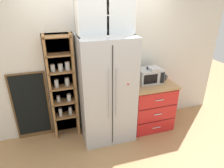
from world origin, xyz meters
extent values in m
plane|color=tan|center=(0.00, 0.00, 0.00)|extent=(10.64, 10.64, 0.00)
cube|color=silver|center=(0.00, 0.40, 1.27)|extent=(4.94, 0.10, 2.55)
cube|color=#B7BABF|center=(0.00, 0.00, 0.92)|extent=(0.89, 0.70, 1.84)
cube|color=black|center=(0.00, -0.36, 0.92)|extent=(0.01, 0.01, 1.69)
cylinder|color=#B7BABF|center=(-0.06, -0.37, 1.01)|extent=(0.02, 0.02, 0.83)
cylinder|color=#B7BABF|center=(0.06, -0.37, 1.01)|extent=(0.02, 0.02, 0.83)
cube|color=red|center=(0.25, -0.36, 1.14)|extent=(0.02, 0.01, 0.02)
cube|color=brown|center=(-0.71, 0.37, 0.93)|extent=(0.48, 0.04, 1.86)
cube|color=#9E7042|center=(-0.91, 0.23, 0.93)|extent=(0.04, 0.24, 1.86)
cube|color=#9E7042|center=(-0.51, 0.23, 0.93)|extent=(0.04, 0.24, 1.86)
cube|color=#9E7042|center=(-0.71, 0.23, 0.40)|extent=(0.42, 0.24, 0.02)
cylinder|color=silver|center=(-0.80, 0.22, 0.47)|extent=(0.06, 0.06, 0.14)
cylinder|color=#B77A38|center=(-0.80, 0.22, 0.45)|extent=(0.05, 0.05, 0.09)
cylinder|color=#B2B2B7|center=(-0.80, 0.22, 0.55)|extent=(0.06, 0.06, 0.01)
cylinder|color=silver|center=(-0.62, 0.23, 0.47)|extent=(0.06, 0.06, 0.13)
cylinder|color=white|center=(-0.62, 0.23, 0.45)|extent=(0.05, 0.05, 0.09)
cylinder|color=#B2B2B7|center=(-0.62, 0.23, 0.54)|extent=(0.06, 0.06, 0.01)
cube|color=#9E7042|center=(-0.71, 0.23, 0.68)|extent=(0.42, 0.24, 0.02)
cylinder|color=silver|center=(-0.80, 0.25, 0.74)|extent=(0.06, 0.06, 0.10)
cylinder|color=brown|center=(-0.80, 0.25, 0.73)|extent=(0.05, 0.05, 0.07)
cylinder|color=#B2B2B7|center=(-0.80, 0.25, 0.80)|extent=(0.06, 0.06, 0.01)
cylinder|color=silver|center=(-0.62, 0.21, 0.75)|extent=(0.07, 0.07, 0.12)
cylinder|color=#382316|center=(-0.62, 0.21, 0.73)|extent=(0.06, 0.06, 0.08)
cylinder|color=#B2B2B7|center=(-0.62, 0.21, 0.82)|extent=(0.07, 0.07, 0.01)
cube|color=#9E7042|center=(-0.71, 0.23, 0.96)|extent=(0.42, 0.24, 0.02)
cylinder|color=silver|center=(-0.80, 0.23, 1.04)|extent=(0.07, 0.07, 0.13)
cylinder|color=#CCB78C|center=(-0.80, 0.23, 1.02)|extent=(0.06, 0.06, 0.09)
cylinder|color=#B2B2B7|center=(-0.80, 0.23, 1.11)|extent=(0.07, 0.07, 0.01)
cylinder|color=silver|center=(-0.62, 0.24, 1.04)|extent=(0.08, 0.08, 0.13)
cylinder|color=white|center=(-0.62, 0.24, 1.02)|extent=(0.06, 0.06, 0.09)
cylinder|color=#B2B2B7|center=(-0.62, 0.24, 1.11)|extent=(0.07, 0.07, 0.01)
cube|color=#9E7042|center=(-0.71, 0.23, 1.25)|extent=(0.42, 0.24, 0.02)
cylinder|color=silver|center=(-0.83, 0.23, 1.31)|extent=(0.08, 0.08, 0.11)
cylinder|color=beige|center=(-0.83, 0.23, 1.30)|extent=(0.07, 0.07, 0.07)
cylinder|color=#B2B2B7|center=(-0.83, 0.23, 1.37)|extent=(0.07, 0.07, 0.01)
cylinder|color=silver|center=(-0.71, 0.23, 1.31)|extent=(0.08, 0.08, 0.11)
cylinder|color=#E0C67F|center=(-0.71, 0.23, 1.30)|extent=(0.07, 0.07, 0.08)
cylinder|color=#B2B2B7|center=(-0.71, 0.23, 1.38)|extent=(0.08, 0.08, 0.01)
cylinder|color=silver|center=(-0.59, 0.24, 1.33)|extent=(0.08, 0.08, 0.13)
cylinder|color=#2D2D2D|center=(-0.59, 0.24, 1.31)|extent=(0.07, 0.07, 0.09)
cylinder|color=#B2B2B7|center=(-0.59, 0.24, 1.40)|extent=(0.08, 0.08, 0.01)
cube|color=#9E7042|center=(-0.71, 0.23, 1.53)|extent=(0.42, 0.24, 0.02)
cube|color=#9E7042|center=(-0.71, 0.23, 1.82)|extent=(0.42, 0.24, 0.02)
cube|color=red|center=(0.87, 0.03, 0.44)|extent=(0.78, 0.64, 0.88)
cube|color=tan|center=(0.87, 0.03, 0.90)|extent=(0.81, 0.67, 0.04)
cube|color=black|center=(0.87, -0.29, 0.28)|extent=(0.76, 0.00, 0.01)
cube|color=silver|center=(0.87, -0.30, 0.15)|extent=(0.16, 0.01, 0.01)
cube|color=black|center=(0.87, -0.29, 0.57)|extent=(0.76, 0.00, 0.01)
cube|color=silver|center=(0.87, -0.30, 0.44)|extent=(0.16, 0.01, 0.01)
cube|color=black|center=(0.87, -0.29, 0.86)|extent=(0.76, 0.00, 0.01)
cube|color=silver|center=(0.87, -0.30, 0.73)|extent=(0.16, 0.01, 0.01)
cube|color=#B7BABF|center=(0.84, 0.08, 1.05)|extent=(0.44, 0.32, 0.26)
cube|color=black|center=(0.78, -0.08, 1.05)|extent=(0.26, 0.01, 0.17)
cube|color=black|center=(1.01, -0.08, 1.05)|extent=(0.08, 0.01, 0.20)
cube|color=#B7B7BC|center=(0.87, 0.01, 0.93)|extent=(0.17, 0.20, 0.03)
cube|color=#B7B7BC|center=(0.87, 0.08, 1.07)|extent=(0.17, 0.06, 0.30)
cube|color=#B7B7BC|center=(0.87, 0.01, 1.20)|extent=(0.17, 0.20, 0.06)
cylinder|color=black|center=(0.87, 0.00, 1.01)|extent=(0.11, 0.11, 0.12)
cylinder|color=#2D2D33|center=(1.16, 0.10, 0.97)|extent=(0.09, 0.09, 0.10)
torus|color=#2D2D33|center=(1.22, 0.10, 0.97)|extent=(0.05, 0.01, 0.05)
cylinder|color=#285B33|center=(0.87, 0.05, 1.00)|extent=(0.06, 0.06, 0.17)
cone|color=#285B33|center=(0.87, 0.05, 1.09)|extent=(0.06, 0.06, 0.04)
cylinder|color=#285B33|center=(0.87, 0.05, 1.12)|extent=(0.02, 0.02, 0.07)
cylinder|color=black|center=(0.87, 0.05, 1.16)|extent=(0.03, 0.03, 0.01)
cube|color=silver|center=(0.00, 0.17, 2.14)|extent=(0.86, 0.02, 0.59)
cube|color=silver|center=(0.00, 0.02, 1.85)|extent=(0.86, 0.32, 0.02)
cube|color=silver|center=(-0.42, 0.02, 2.14)|extent=(0.02, 0.32, 0.59)
cube|color=silver|center=(0.42, 0.02, 2.14)|extent=(0.02, 0.32, 0.59)
cube|color=silver|center=(0.00, 0.02, 2.14)|extent=(0.83, 0.30, 0.02)
cube|color=silver|center=(-0.21, -0.14, 2.14)|extent=(0.39, 0.01, 0.55)
cube|color=silver|center=(0.21, -0.14, 2.14)|extent=(0.39, 0.01, 0.55)
cylinder|color=silver|center=(-0.30, 0.02, 1.86)|extent=(0.05, 0.05, 0.00)
cylinder|color=silver|center=(-0.30, 0.02, 1.90)|extent=(0.01, 0.01, 0.07)
cone|color=silver|center=(-0.30, 0.02, 1.96)|extent=(0.06, 0.06, 0.05)
cylinder|color=silver|center=(-0.10, 0.02, 1.86)|extent=(0.05, 0.05, 0.00)
cylinder|color=silver|center=(-0.10, 0.02, 1.90)|extent=(0.01, 0.01, 0.07)
cone|color=silver|center=(-0.10, 0.02, 1.96)|extent=(0.06, 0.06, 0.05)
cylinder|color=silver|center=(0.10, 0.02, 1.86)|extent=(0.05, 0.05, 0.00)
cylinder|color=silver|center=(0.10, 0.02, 1.90)|extent=(0.01, 0.01, 0.07)
cone|color=silver|center=(0.10, 0.02, 1.96)|extent=(0.06, 0.06, 0.05)
cylinder|color=silver|center=(0.30, 0.02, 1.86)|extent=(0.05, 0.05, 0.00)
cylinder|color=silver|center=(0.30, 0.02, 1.90)|extent=(0.01, 0.01, 0.07)
cone|color=silver|center=(0.30, 0.02, 1.96)|extent=(0.06, 0.06, 0.05)
cylinder|color=white|center=(-0.26, 0.02, 2.18)|extent=(0.06, 0.06, 0.07)
cylinder|color=white|center=(-0.09, 0.02, 2.18)|extent=(0.06, 0.06, 0.07)
cylinder|color=white|center=(0.09, 0.02, 2.18)|extent=(0.06, 0.06, 0.07)
cylinder|color=white|center=(0.26, 0.02, 2.18)|extent=(0.06, 0.06, 0.07)
cube|color=brown|center=(-1.27, 0.33, 0.62)|extent=(0.60, 0.04, 1.25)
cube|color=black|center=(-1.27, 0.31, 0.65)|extent=(0.54, 0.01, 1.15)
camera|label=1|loc=(-0.80, -2.94, 2.42)|focal=31.98mm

